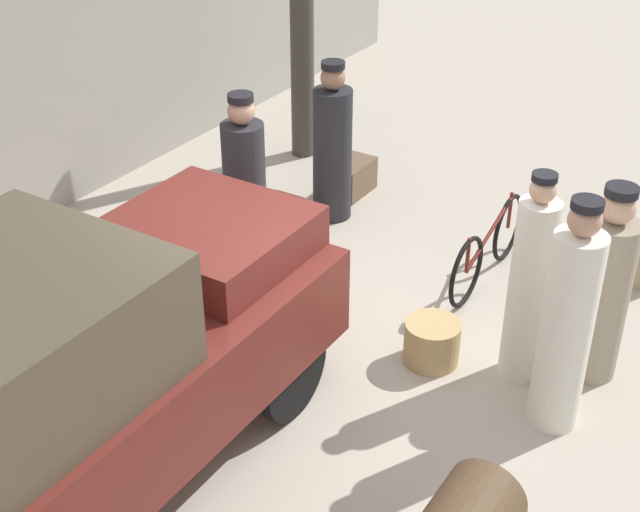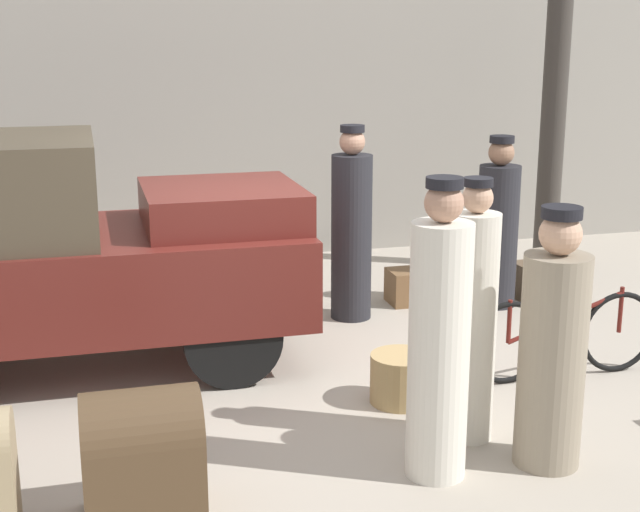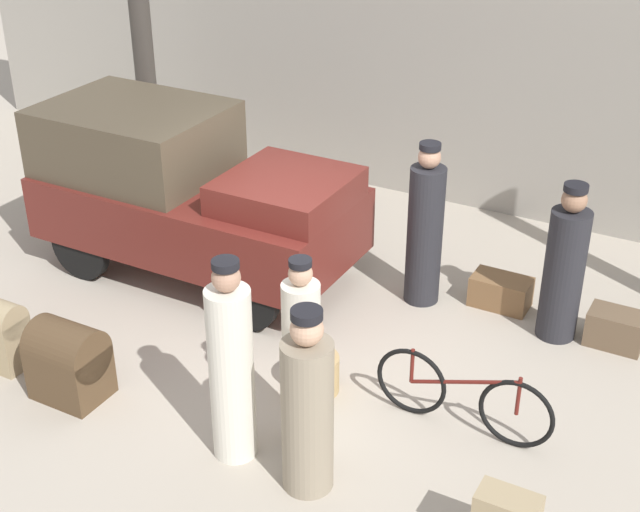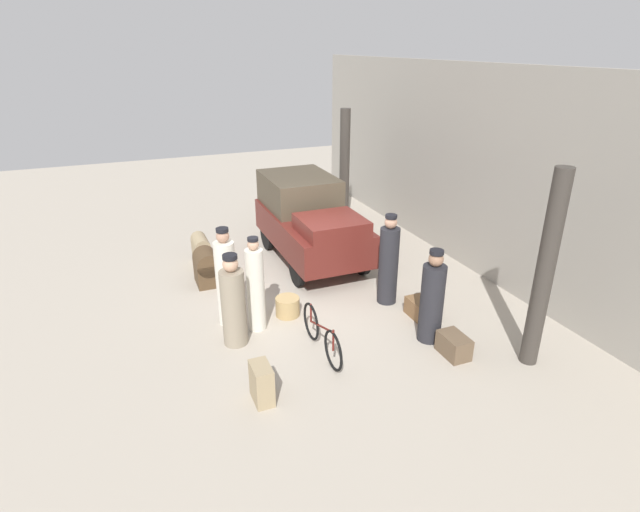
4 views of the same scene
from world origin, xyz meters
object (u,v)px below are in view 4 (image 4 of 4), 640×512
object	(u,v)px
trunk_umber_medium	(421,309)
suitcase_black_upright	(207,267)
wicker_basket	(288,306)
bicycle	(322,335)
trunk_wicker_pale	(454,345)
truck	(309,218)
suitcase_small_leather	(262,383)
porter_with_bicycle	(432,300)
porter_carrying_trunk	(256,288)
suitcase_tan_flat	(201,250)
conductor_in_dark_uniform	(226,280)
porter_lifting_near_truck	(233,304)
porter_standing_middle	(388,263)

from	to	relation	value
trunk_umber_medium	suitcase_black_upright	world-z (taller)	suitcase_black_upright
wicker_basket	suitcase_black_upright	bearing A→B (deg)	-149.42
bicycle	trunk_umber_medium	distance (m)	2.25
trunk_wicker_pale	truck	bearing A→B (deg)	-170.86
trunk_umber_medium	suitcase_small_leather	xyz separation A→B (m)	(1.19, -3.49, 0.13)
porter_with_bicycle	trunk_wicker_pale	distance (m)	0.84
bicycle	wicker_basket	distance (m)	1.43
bicycle	trunk_wicker_pale	bearing A→B (deg)	65.85
wicker_basket	suitcase_small_leather	xyz separation A→B (m)	(2.24, -1.15, 0.12)
wicker_basket	suitcase_small_leather	distance (m)	2.52
wicker_basket	porter_carrying_trunk	world-z (taller)	porter_carrying_trunk
wicker_basket	trunk_wicker_pale	world-z (taller)	trunk_wicker_pale
trunk_umber_medium	suitcase_black_upright	size ratio (longest dim) A/B	0.82
porter_with_bicycle	suitcase_tan_flat	distance (m)	5.74
porter_carrying_trunk	suitcase_black_upright	world-z (taller)	porter_carrying_trunk
suitcase_small_leather	trunk_umber_medium	bearing A→B (deg)	108.83
conductor_in_dark_uniform	porter_carrying_trunk	xyz separation A→B (m)	(0.42, 0.43, -0.03)
conductor_in_dark_uniform	suitcase_small_leather	bearing A→B (deg)	-1.13
porter_carrying_trunk	suitcase_small_leather	size ratio (longest dim) A/B	2.97
trunk_umber_medium	porter_lifting_near_truck	bearing A→B (deg)	-97.77
truck	wicker_basket	distance (m)	2.95
truck	suitcase_small_leather	bearing A→B (deg)	-28.33
porter_lifting_near_truck	bicycle	bearing A→B (deg)	56.42
conductor_in_dark_uniform	trunk_wicker_pale	world-z (taller)	conductor_in_dark_uniform
suitcase_black_upright	porter_lifting_near_truck	bearing A→B (deg)	0.31
porter_standing_middle	bicycle	bearing A→B (deg)	-58.20
porter_with_bicycle	trunk_umber_medium	xyz separation A→B (m)	(-0.70, 0.28, -0.61)
trunk_umber_medium	porter_with_bicycle	bearing A→B (deg)	-22.12
wicker_basket	suitcase_tan_flat	xyz separation A→B (m)	(-3.02, -1.11, 0.20)
porter_standing_middle	porter_carrying_trunk	bearing A→B (deg)	-89.69
porter_lifting_near_truck	suitcase_tan_flat	xyz separation A→B (m)	(-3.60, 0.04, -0.38)
conductor_in_dark_uniform	porter_with_bicycle	bearing A→B (deg)	58.64
truck	suitcase_tan_flat	distance (m)	2.63
truck	trunk_wicker_pale	world-z (taller)	truck
bicycle	suitcase_black_upright	distance (m)	3.63
porter_standing_middle	suitcase_small_leather	world-z (taller)	porter_standing_middle
truck	porter_lifting_near_truck	xyz separation A→B (m)	(3.04, -2.54, -0.27)
porter_lifting_near_truck	suitcase_small_leather	size ratio (longest dim) A/B	2.79
conductor_in_dark_uniform	trunk_wicker_pale	distance (m)	4.17
porter_carrying_trunk	suitcase_small_leather	bearing A→B (deg)	-13.59
porter_carrying_trunk	porter_standing_middle	bearing A→B (deg)	90.31
truck	porter_lifting_near_truck	bearing A→B (deg)	-39.84
porter_standing_middle	trunk_wicker_pale	world-z (taller)	porter_standing_middle
porter_standing_middle	trunk_umber_medium	world-z (taller)	porter_standing_middle
trunk_umber_medium	suitcase_black_upright	xyz separation A→B (m)	(-3.02, -3.50, 0.22)
suitcase_small_leather	suitcase_tan_flat	bearing A→B (deg)	179.53
trunk_wicker_pale	suitcase_small_leather	xyz separation A→B (m)	(-0.09, -3.31, 0.11)
conductor_in_dark_uniform	suitcase_black_upright	distance (m)	1.86
suitcase_small_leather	porter_with_bicycle	bearing A→B (deg)	98.68
trunk_wicker_pale	porter_standing_middle	bearing A→B (deg)	-177.03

